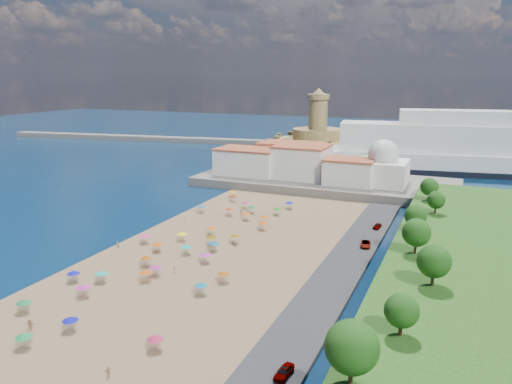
% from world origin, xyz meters
% --- Properties ---
extents(ground, '(700.00, 700.00, 0.00)m').
position_xyz_m(ground, '(0.00, 0.00, 0.00)').
color(ground, '#071938').
rests_on(ground, ground).
extents(terrace, '(90.00, 36.00, 3.00)m').
position_xyz_m(terrace, '(10.00, 73.00, 1.50)').
color(terrace, '#59544C').
rests_on(terrace, ground).
extents(jetty, '(18.00, 70.00, 2.40)m').
position_xyz_m(jetty, '(-12.00, 108.00, 1.20)').
color(jetty, '#59544C').
rests_on(jetty, ground).
extents(breakwater, '(199.03, 34.77, 2.60)m').
position_xyz_m(breakwater, '(-110.00, 153.00, 1.30)').
color(breakwater, '#59544C').
rests_on(breakwater, ground).
extents(waterfront_buildings, '(57.00, 29.00, 11.00)m').
position_xyz_m(waterfront_buildings, '(-3.05, 73.64, 7.88)').
color(waterfront_buildings, silver).
rests_on(waterfront_buildings, terrace).
extents(domed_building, '(16.00, 16.00, 15.00)m').
position_xyz_m(domed_building, '(30.00, 71.00, 8.97)').
color(domed_building, silver).
rests_on(domed_building, terrace).
extents(fortress, '(40.00, 40.00, 32.40)m').
position_xyz_m(fortress, '(-12.00, 138.00, 6.68)').
color(fortress, '#A78B53').
rests_on(fortress, ground).
extents(cruise_ship, '(141.05, 41.99, 30.48)m').
position_xyz_m(cruise_ship, '(60.90, 119.90, 9.02)').
color(cruise_ship, black).
rests_on(cruise_ship, ground).
extents(beach_parasols, '(32.20, 112.49, 2.20)m').
position_xyz_m(beach_parasols, '(0.03, -7.07, 2.15)').
color(beach_parasols, gray).
rests_on(beach_parasols, beach).
extents(beachgoers, '(32.19, 94.00, 1.87)m').
position_xyz_m(beachgoers, '(-2.52, -7.58, 1.11)').
color(beachgoers, tan).
rests_on(beachgoers, beach).
extents(parked_cars, '(2.80, 73.13, 1.36)m').
position_xyz_m(parked_cars, '(36.00, 0.75, 1.35)').
color(parked_cars, gray).
rests_on(parked_cars, promenade).
extents(hillside_trees, '(13.55, 107.01, 7.63)m').
position_xyz_m(hillside_trees, '(47.65, -14.55, 10.01)').
color(hillside_trees, '#382314').
rests_on(hillside_trees, hillside).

